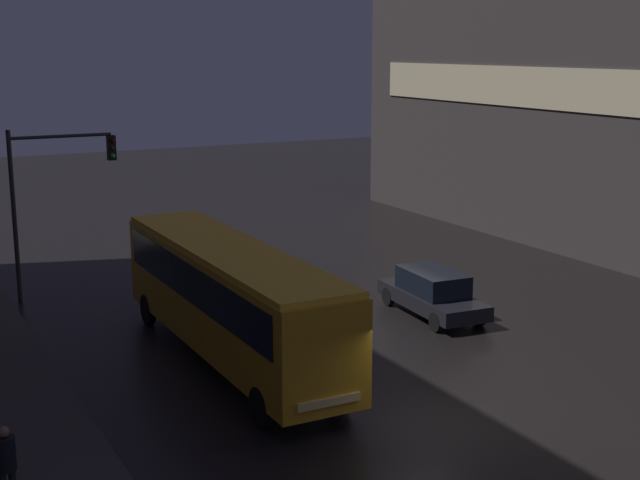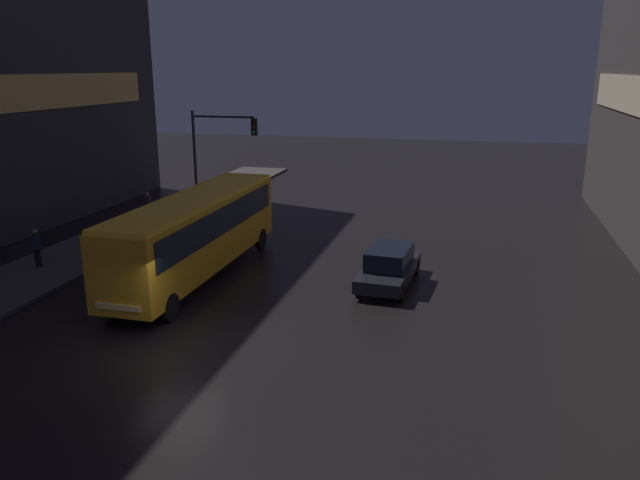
{
  "view_description": "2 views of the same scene",
  "coord_description": "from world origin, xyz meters",
  "px_view_note": "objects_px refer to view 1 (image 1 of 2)",
  "views": [
    {
      "loc": [
        -11.58,
        -16.36,
        8.99
      ],
      "look_at": [
        1.83,
        8.81,
        2.73
      ],
      "focal_mm": 50.0,
      "sensor_mm": 36.0,
      "label": 1
    },
    {
      "loc": [
        8.61,
        -16.1,
        8.43
      ],
      "look_at": [
        2.57,
        7.63,
        1.62
      ],
      "focal_mm": 35.0,
      "sensor_mm": 36.0,
      "label": 2
    }
  ],
  "objects_px": {
    "pedestrian_mid": "(6,460)",
    "bus_near": "(230,292)",
    "traffic_light_main": "(51,183)",
    "car_taxi": "(433,293)"
  },
  "relations": [
    {
      "from": "pedestrian_mid",
      "to": "bus_near",
      "type": "bearing_deg",
      "value": 2.98
    },
    {
      "from": "pedestrian_mid",
      "to": "traffic_light_main",
      "type": "height_order",
      "value": "traffic_light_main"
    },
    {
      "from": "bus_near",
      "to": "pedestrian_mid",
      "type": "distance_m",
      "value": 9.42
    },
    {
      "from": "pedestrian_mid",
      "to": "traffic_light_main",
      "type": "relative_size",
      "value": 0.28
    },
    {
      "from": "car_taxi",
      "to": "pedestrian_mid",
      "type": "bearing_deg",
      "value": 29.46
    },
    {
      "from": "pedestrian_mid",
      "to": "traffic_light_main",
      "type": "bearing_deg",
      "value": 37.5
    },
    {
      "from": "bus_near",
      "to": "car_taxi",
      "type": "distance_m",
      "value": 7.95
    },
    {
      "from": "bus_near",
      "to": "pedestrian_mid",
      "type": "xyz_separation_m",
      "value": [
        -7.16,
        -6.05,
        -0.91
      ]
    },
    {
      "from": "car_taxi",
      "to": "bus_near",
      "type": "bearing_deg",
      "value": 11.49
    },
    {
      "from": "pedestrian_mid",
      "to": "traffic_light_main",
      "type": "xyz_separation_m",
      "value": [
        4.15,
        15.21,
        3.02
      ]
    }
  ]
}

